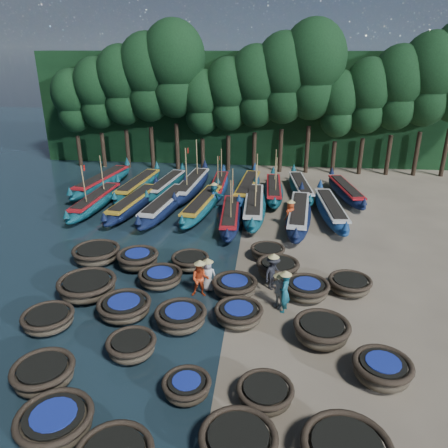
# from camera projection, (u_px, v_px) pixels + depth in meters

# --- Properties ---
(ground) EXTENTS (120.00, 120.00, 0.00)m
(ground) POSITION_uv_depth(u_px,v_px,m) (233.00, 281.00, 20.75)
(ground) COLOR gray
(ground) RESTS_ON ground
(foliage_wall) EXTENTS (40.00, 3.00, 10.00)m
(foliage_wall) POSITION_uv_depth(u_px,v_px,m) (256.00, 109.00, 40.50)
(foliage_wall) COLOR black
(foliage_wall) RESTS_ON ground
(coracle_1) EXTENTS (2.23, 2.23, 0.76)m
(coracle_1) POSITION_uv_depth(u_px,v_px,m) (55.00, 422.00, 12.39)
(coracle_1) COLOR #4C422F
(coracle_1) RESTS_ON ground
(coracle_3) EXTENTS (2.19, 2.19, 0.76)m
(coracle_3) POSITION_uv_depth(u_px,v_px,m) (238.00, 443.00, 11.75)
(coracle_3) COLOR #4C422F
(coracle_3) RESTS_ON ground
(coracle_5) EXTENTS (2.07, 2.07, 0.79)m
(coracle_5) POSITION_uv_depth(u_px,v_px,m) (44.00, 374.00, 14.21)
(coracle_5) COLOR #4C422F
(coracle_5) RESTS_ON ground
(coracle_6) EXTENTS (2.09, 2.09, 0.73)m
(coracle_6) POSITION_uv_depth(u_px,v_px,m) (131.00, 346.00, 15.58)
(coracle_6) COLOR #4C422F
(coracle_6) RESTS_ON ground
(coracle_7) EXTENTS (1.59, 1.59, 0.64)m
(coracle_7) POSITION_uv_depth(u_px,v_px,m) (187.00, 387.00, 13.78)
(coracle_7) COLOR #4C422F
(coracle_7) RESTS_ON ground
(coracle_8) EXTENTS (2.17, 2.17, 0.63)m
(coracle_8) POSITION_uv_depth(u_px,v_px,m) (265.00, 393.00, 13.53)
(coracle_8) COLOR #4C422F
(coracle_8) RESTS_ON ground
(coracle_9) EXTENTS (2.00, 2.00, 0.80)m
(coracle_9) POSITION_uv_depth(u_px,v_px,m) (382.00, 370.00, 14.38)
(coracle_9) COLOR #4C422F
(coracle_9) RESTS_ON ground
(coracle_10) EXTENTS (2.50, 2.50, 0.67)m
(coracle_10) POSITION_uv_depth(u_px,v_px,m) (48.00, 319.00, 17.17)
(coracle_10) COLOR #4C422F
(coracle_10) RESTS_ON ground
(coracle_11) EXTENTS (2.64, 2.64, 0.74)m
(coracle_11) POSITION_uv_depth(u_px,v_px,m) (124.00, 307.00, 17.89)
(coracle_11) COLOR #4C422F
(coracle_11) RESTS_ON ground
(coracle_12) EXTENTS (2.09, 2.09, 0.77)m
(coracle_12) POSITION_uv_depth(u_px,v_px,m) (181.00, 317.00, 17.20)
(coracle_12) COLOR #4C422F
(coracle_12) RESTS_ON ground
(coracle_13) EXTENTS (2.38, 2.38, 0.71)m
(coracle_13) POSITION_uv_depth(u_px,v_px,m) (239.00, 314.00, 17.47)
(coracle_13) COLOR #4C422F
(coracle_13) RESTS_ON ground
(coracle_14) EXTENTS (2.58, 2.58, 0.85)m
(coracle_14) POSITION_uv_depth(u_px,v_px,m) (322.00, 331.00, 16.31)
(coracle_14) COLOR #4C422F
(coracle_14) RESTS_ON ground
(coracle_15) EXTENTS (3.14, 3.14, 0.85)m
(coracle_15) POSITION_uv_depth(u_px,v_px,m) (87.00, 286.00, 19.33)
(coracle_15) COLOR #4C422F
(coracle_15) RESTS_ON ground
(coracle_16) EXTENTS (2.12, 2.12, 0.69)m
(coracle_16) POSITION_uv_depth(u_px,v_px,m) (160.00, 277.00, 20.27)
(coracle_16) COLOR #4C422F
(coracle_16) RESTS_ON ground
(coracle_17) EXTENTS (2.40, 2.40, 0.78)m
(coracle_17) POSITION_uv_depth(u_px,v_px,m) (235.00, 287.00, 19.39)
(coracle_17) COLOR #4C422F
(coracle_17) RESTS_ON ground
(coracle_18) EXTENTS (2.05, 2.05, 0.74)m
(coracle_18) POSITION_uv_depth(u_px,v_px,m) (306.00, 289.00, 19.22)
(coracle_18) COLOR #4C422F
(coracle_18) RESTS_ON ground
(coracle_19) EXTENTS (1.96, 1.96, 0.70)m
(coracle_19) POSITION_uv_depth(u_px,v_px,m) (350.00, 284.00, 19.66)
(coracle_19) COLOR #4C422F
(coracle_19) RESTS_ON ground
(coracle_20) EXTENTS (2.81, 2.81, 0.80)m
(coracle_20) POSITION_uv_depth(u_px,v_px,m) (96.00, 254.00, 22.45)
(coracle_20) COLOR #4C422F
(coracle_20) RESTS_ON ground
(coracle_21) EXTENTS (2.50, 2.50, 0.85)m
(coracle_21) POSITION_uv_depth(u_px,v_px,m) (138.00, 259.00, 21.80)
(coracle_21) COLOR #4C422F
(coracle_21) RESTS_ON ground
(coracle_22) EXTENTS (2.26, 2.26, 0.70)m
(coracle_22) POSITION_uv_depth(u_px,v_px,m) (190.00, 261.00, 21.80)
(coracle_22) COLOR #4C422F
(coracle_22) RESTS_ON ground
(coracle_23) EXTENTS (2.09, 2.09, 0.66)m
(coracle_23) POSITION_uv_depth(u_px,v_px,m) (268.00, 252.00, 22.83)
(coracle_23) COLOR #4C422F
(coracle_23) RESTS_ON ground
(coracle_24) EXTENTS (2.10, 2.10, 0.83)m
(coracle_24) POSITION_uv_depth(u_px,v_px,m) (278.00, 268.00, 20.94)
(coracle_24) COLOR #4C422F
(coracle_24) RESTS_ON ground
(long_boat_1) EXTENTS (1.96, 8.17, 3.48)m
(long_boat_1) POSITION_uv_depth(u_px,v_px,m) (96.00, 201.00, 29.75)
(long_boat_1) COLOR #0D384E
(long_boat_1) RESTS_ON ground
(long_boat_2) EXTENTS (2.61, 8.24, 1.47)m
(long_boat_2) POSITION_uv_depth(u_px,v_px,m) (134.00, 203.00, 29.37)
(long_boat_2) COLOR #0F1C37
(long_boat_2) RESTS_ON ground
(long_boat_3) EXTENTS (2.76, 8.73, 1.55)m
(long_boat_3) POSITION_uv_depth(u_px,v_px,m) (165.00, 205.00, 28.98)
(long_boat_3) COLOR #0F1C37
(long_boat_3) RESTS_ON ground
(long_boat_4) EXTENTS (2.63, 8.30, 1.47)m
(long_boat_4) POSITION_uv_depth(u_px,v_px,m) (202.00, 205.00, 29.02)
(long_boat_4) COLOR #0D384E
(long_boat_4) RESTS_ON ground
(long_boat_5) EXTENTS (1.71, 7.74, 3.29)m
(long_boat_5) POSITION_uv_depth(u_px,v_px,m) (230.00, 216.00, 27.22)
(long_boat_5) COLOR #0F1C37
(long_boat_5) RESTS_ON ground
(long_boat_6) EXTENTS (1.68, 8.95, 3.80)m
(long_boat_6) POSITION_uv_depth(u_px,v_px,m) (254.00, 206.00, 28.77)
(long_boat_6) COLOR #0D384E
(long_boat_6) RESTS_ON ground
(long_boat_7) EXTENTS (2.33, 8.72, 1.54)m
(long_boat_7) POSITION_uv_depth(u_px,v_px,m) (299.00, 215.00, 27.29)
(long_boat_7) COLOR #0F1C37
(long_boat_7) RESTS_ON ground
(long_boat_8) EXTENTS (2.14, 8.39, 1.48)m
(long_boat_8) POSITION_uv_depth(u_px,v_px,m) (331.00, 210.00, 28.16)
(long_boat_8) COLOR navy
(long_boat_8) RESTS_ON ground
(long_boat_9) EXTENTS (2.96, 8.85, 1.58)m
(long_boat_9) POSITION_uv_depth(u_px,v_px,m) (102.00, 182.00, 33.87)
(long_boat_9) COLOR #0D384E
(long_boat_9) RESTS_ON ground
(long_boat_10) EXTENTS (2.38, 8.49, 1.50)m
(long_boat_10) POSITION_uv_depth(u_px,v_px,m) (138.00, 186.00, 33.08)
(long_boat_10) COLOR #0D384E
(long_boat_10) RESTS_ON ground
(long_boat_11) EXTENTS (2.43, 7.81, 1.39)m
(long_boat_11) POSITION_uv_depth(u_px,v_px,m) (167.00, 185.00, 33.39)
(long_boat_11) COLOR #0D384E
(long_boat_11) RESTS_ON ground
(long_boat_12) EXTENTS (2.39, 9.02, 3.84)m
(long_boat_12) POSITION_uv_depth(u_px,v_px,m) (192.00, 185.00, 32.96)
(long_boat_12) COLOR #0F1C37
(long_boat_12) RESTS_ON ground
(long_boat_13) EXTENTS (1.34, 7.41, 3.15)m
(long_boat_13) POSITION_uv_depth(u_px,v_px,m) (219.00, 186.00, 33.22)
(long_boat_13) COLOR navy
(long_boat_13) RESTS_ON ground
(long_boat_14) EXTENTS (2.24, 8.57, 1.51)m
(long_boat_14) POSITION_uv_depth(u_px,v_px,m) (248.00, 188.00, 32.58)
(long_boat_14) COLOR navy
(long_boat_14) RESTS_ON ground
(long_boat_15) EXTENTS (1.49, 7.84, 3.33)m
(long_boat_15) POSITION_uv_depth(u_px,v_px,m) (274.00, 190.00, 32.17)
(long_boat_15) COLOR #0D384E
(long_boat_15) RESTS_ON ground
(long_boat_16) EXTENTS (2.18, 7.95, 1.41)m
(long_boat_16) POSITION_uv_depth(u_px,v_px,m) (301.00, 188.00, 32.68)
(long_boat_16) COLOR #0D384E
(long_boat_16) RESTS_ON ground
(long_boat_17) EXTENTS (2.58, 7.71, 1.37)m
(long_boat_17) POSITION_uv_depth(u_px,v_px,m) (346.00, 191.00, 31.96)
(long_boat_17) COLOR #0F1C37
(long_boat_17) RESTS_ON ground
(fisherman_0) EXTENTS (0.80, 0.58, 1.72)m
(fisherman_0) POSITION_uv_depth(u_px,v_px,m) (208.00, 274.00, 19.66)
(fisherman_0) COLOR silver
(fisherman_0) RESTS_ON ground
(fisherman_1) EXTENTS (0.60, 0.75, 2.00)m
(fisherman_1) POSITION_uv_depth(u_px,v_px,m) (285.00, 290.00, 18.04)
(fisherman_1) COLOR #1A5F6F
(fisherman_1) RESTS_ON ground
(fisherman_2) EXTENTS (0.85, 0.69, 1.87)m
(fisherman_2) POSITION_uv_depth(u_px,v_px,m) (200.00, 278.00, 19.20)
(fisherman_2) COLOR #CC411B
(fisherman_2) RESTS_ON ground
(fisherman_3) EXTENTS (1.15, 1.25, 1.88)m
(fisherman_3) POSITION_uv_depth(u_px,v_px,m) (273.00, 272.00, 19.77)
(fisherman_3) COLOR black
(fisherman_3) RESTS_ON ground
(fisherman_4) EXTENTS (0.96, 0.84, 1.75)m
(fisherman_4) POSITION_uv_depth(u_px,v_px,m) (279.00, 289.00, 18.40)
(fisherman_4) COLOR silver
(fisherman_4) RESTS_ON ground
(fisherman_5) EXTENTS (1.53, 1.33, 1.87)m
(fisherman_5) POSITION_uv_depth(u_px,v_px,m) (214.00, 195.00, 30.06)
(fisherman_5) COLOR #1A5F6F
(fisherman_5) RESTS_ON ground
(fisherman_6) EXTENTS (0.92, 0.97, 1.87)m
(fisherman_6) POSITION_uv_depth(u_px,v_px,m) (290.00, 213.00, 26.67)
(fisherman_6) COLOR #CC411B
(fisherman_6) RESTS_ON ground
(tree_0) EXTENTS (3.68, 3.68, 8.68)m
(tree_0) POSITION_uv_depth(u_px,v_px,m) (73.00, 100.00, 38.48)
(tree_0) COLOR black
(tree_0) RESTS_ON ground
(tree_1) EXTENTS (4.09, 4.09, 9.65)m
(tree_1) POSITION_uv_depth(u_px,v_px,m) (97.00, 92.00, 38.00)
(tree_1) COLOR black
(tree_1) RESTS_ON ground
(tree_2) EXTENTS (4.51, 4.51, 10.63)m
(tree_2) POSITION_uv_depth(u_px,v_px,m) (122.00, 84.00, 37.52)
(tree_2) COLOR black
(tree_2) RESTS_ON ground
(tree_3) EXTENTS (4.92, 4.92, 11.60)m
(tree_3) POSITION_uv_depth(u_px,v_px,m) (148.00, 76.00, 37.04)
(tree_3) COLOR black
(tree_3) RESTS_ON ground
(tree_4) EXTENTS (5.34, 5.34, 12.58)m
(tree_4) POSITION_uv_depth(u_px,v_px,m) (174.00, 68.00, 36.56)
(tree_4) COLOR black
(tree_4) RESTS_ON ground
(tree_5) EXTENTS (3.68, 3.68, 8.68)m
(tree_5) POSITION_uv_depth(u_px,v_px,m) (202.00, 102.00, 37.36)
(tree_5) COLOR black
(tree_5) RESTS_ON ground
(tree_6) EXTENTS (4.09, 4.09, 9.65)m
(tree_6) POSITION_uv_depth(u_px,v_px,m) (228.00, 94.00, 36.87)
(tree_6) COLOR black
(tree_6) RESTS_ON ground
(tree_7) EXTENTS (4.51, 4.51, 10.63)m
(tree_7) POSITION_uv_depth(u_px,v_px,m) (256.00, 86.00, 36.39)
(tree_7) COLOR black
(tree_7) RESTS_ON ground
(tree_8) EXTENTS (4.92, 4.92, 11.60)m
(tree_8) POSITION_uv_depth(u_px,v_px,m) (284.00, 77.00, 35.91)
(tree_8) COLOR black
(tree_8) RESTS_ON ground
(tree_9) EXTENTS (5.34, 5.34, 12.58)m
(tree_9) POSITION_uv_depth(u_px,v_px,m) (313.00, 69.00, 35.43)
(tree_9) COLOR black
(tree_9) RESTS_ON ground
(tree_10) EXTENTS (3.68, 3.68, 8.68)m
(tree_10) POSITION_uv_depth(u_px,v_px,m) (339.00, 103.00, 36.23)
(tree_10) COLOR black
(tree_10) RESTS_ON ground
(tree_11) EXTENTS (4.09, 4.09, 9.65)m
(tree_11) POSITION_uv_depth(u_px,v_px,m) (368.00, 95.00, 35.75)
(tree_11) COLOR black
(tree_11) RESTS_ON ground
(tree_12) EXTENTS (4.51, 4.51, 10.63)m
(tree_12) POSITION_uv_depth(u_px,v_px,m) (398.00, 87.00, 35.27)
(tree_12) COLOR black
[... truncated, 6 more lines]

